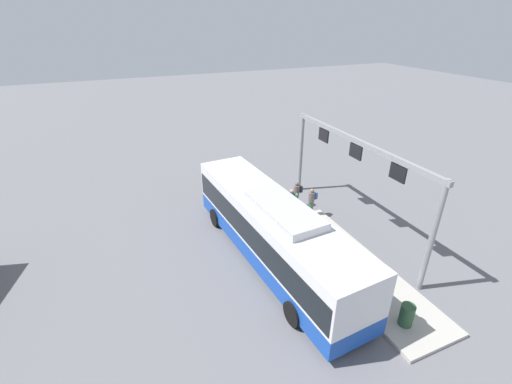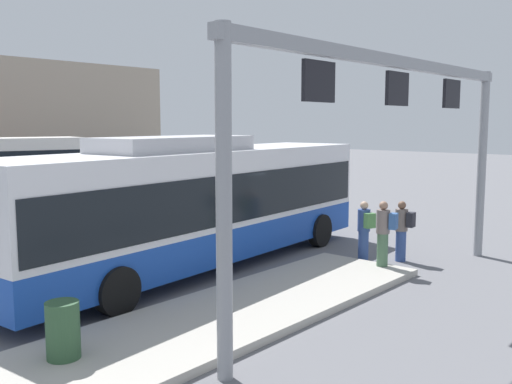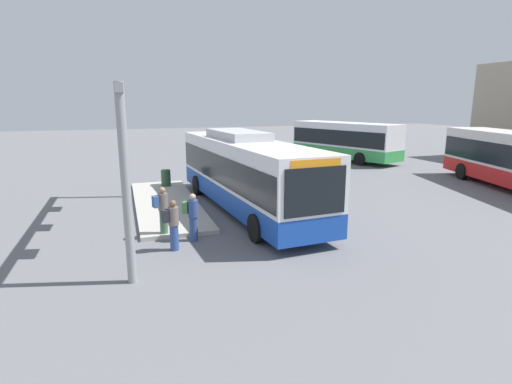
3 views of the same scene
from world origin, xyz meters
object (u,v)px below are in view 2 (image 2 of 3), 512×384
(bus_main, at_px, (199,200))
(person_waiting_near, at_px, (402,229))
(trash_bin, at_px, (63,330))
(person_waiting_mid, at_px, (384,232))
(person_boarding, at_px, (364,230))

(bus_main, xyz_separation_m, person_waiting_near, (4.13, -3.68, -0.92))
(bus_main, height_order, trash_bin, bus_main)
(bus_main, distance_m, person_waiting_mid, 4.80)
(person_waiting_mid, bearing_deg, person_waiting_near, -96.56)
(person_waiting_mid, distance_m, trash_bin, 8.47)
(person_boarding, bearing_deg, person_waiting_mid, 169.19)
(person_waiting_near, bearing_deg, bus_main, 42.09)
(person_waiting_near, xyz_separation_m, person_waiting_mid, (-1.39, -0.18, 0.16))
(bus_main, bearing_deg, person_waiting_near, -45.98)
(person_boarding, relative_size, person_waiting_mid, 1.00)
(person_boarding, height_order, person_waiting_near, same)
(bus_main, height_order, person_boarding, bus_main)
(person_waiting_mid, height_order, trash_bin, person_waiting_mid)
(person_boarding, distance_m, person_waiting_near, 1.05)
(person_waiting_mid, bearing_deg, person_boarding, -48.84)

